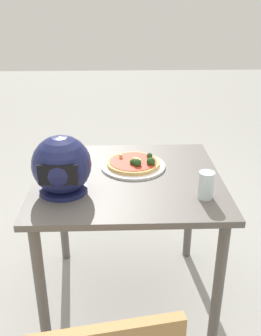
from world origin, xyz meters
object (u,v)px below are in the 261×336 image
dining_table (128,195)px  motorcycle_helmet (62,166)px  pizza (134,163)px  drinking_glass (206,185)px

dining_table → motorcycle_helmet: size_ratio=3.45×
dining_table → pizza: (-0.04, -0.11, 0.13)m
dining_table → pizza: size_ratio=3.32×
pizza → drinking_glass: 0.45m
pizza → drinking_glass: drinking_glass is taller
dining_table → drinking_glass: size_ratio=7.40×
motorcycle_helmet → drinking_glass: size_ratio=2.15×
dining_table → motorcycle_helmet: motorcycle_helmet is taller
dining_table → drinking_glass: bearing=146.3°
motorcycle_helmet → pizza: bearing=-142.8°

